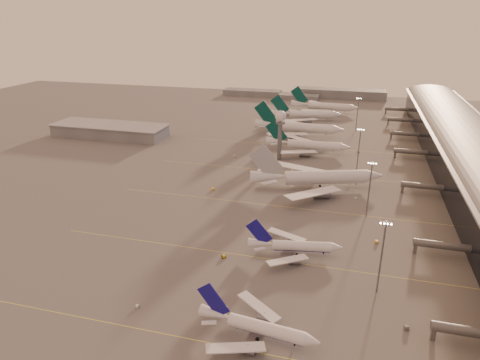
# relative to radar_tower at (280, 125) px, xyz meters

# --- Properties ---
(ground) EXTENTS (700.00, 700.00, 0.00)m
(ground) POSITION_rel_radar_tower_xyz_m (-5.00, -120.00, -20.95)
(ground) COLOR #524F4F
(ground) RESTS_ON ground
(taxiway_markings) EXTENTS (180.00, 185.25, 0.02)m
(taxiway_markings) POSITION_rel_radar_tower_xyz_m (25.00, -64.00, -20.94)
(taxiway_markings) COLOR #DDD84E
(taxiway_markings) RESTS_ON ground
(terminal) EXTENTS (57.00, 362.00, 23.04)m
(terminal) POSITION_rel_radar_tower_xyz_m (102.88, -9.91, -10.43)
(terminal) COLOR black
(terminal) RESTS_ON ground
(hangar) EXTENTS (82.00, 27.00, 8.50)m
(hangar) POSITION_rel_radar_tower_xyz_m (-125.00, 20.00, -16.63)
(hangar) COLOR slate
(hangar) RESTS_ON ground
(radar_tower) EXTENTS (6.40, 6.40, 31.10)m
(radar_tower) POSITION_rel_radar_tower_xyz_m (0.00, 0.00, 0.00)
(radar_tower) COLOR #5A5C62
(radar_tower) RESTS_ON ground
(mast_a) EXTENTS (3.60, 0.56, 25.00)m
(mast_a) POSITION_rel_radar_tower_xyz_m (53.00, -120.00, -7.21)
(mast_a) COLOR #5A5C62
(mast_a) RESTS_ON ground
(mast_b) EXTENTS (3.60, 0.56, 25.00)m
(mast_b) POSITION_rel_radar_tower_xyz_m (50.00, -65.00, -7.21)
(mast_b) COLOR #5A5C62
(mast_b) RESTS_ON ground
(mast_c) EXTENTS (3.60, 0.56, 25.00)m
(mast_c) POSITION_rel_radar_tower_xyz_m (45.00, -10.00, -7.21)
(mast_c) COLOR #5A5C62
(mast_c) RESTS_ON ground
(mast_d) EXTENTS (3.60, 0.56, 25.00)m
(mast_d) POSITION_rel_radar_tower_xyz_m (43.00, 80.00, -7.21)
(mast_d) COLOR #5A5C62
(mast_d) RESTS_ON ground
(distant_horizon) EXTENTS (165.00, 37.50, 9.00)m
(distant_horizon) POSITION_rel_radar_tower_xyz_m (-2.38, 205.14, -17.06)
(distant_horizon) COLOR slate
(distant_horizon) RESTS_ON ground
(narrowbody_near) EXTENTS (34.86, 27.69, 13.64)m
(narrowbody_near) POSITION_rel_radar_tower_xyz_m (21.20, -149.30, -18.19)
(narrowbody_near) COLOR white
(narrowbody_near) RESTS_ON ground
(narrowbody_mid) EXTENTS (34.72, 27.47, 13.67)m
(narrowbody_mid) POSITION_rel_radar_tower_xyz_m (24.68, -104.21, -18.18)
(narrowbody_mid) COLOR white
(narrowbody_mid) RESTS_ON ground
(widebody_white) EXTENTS (64.89, 51.16, 23.69)m
(widebody_white) POSITION_rel_radar_tower_xyz_m (26.15, -38.60, -16.84)
(widebody_white) COLOR white
(widebody_white) RESTS_ON ground
(greentail_a) EXTENTS (53.32, 43.06, 19.37)m
(greentail_a) POSITION_rel_radar_tower_xyz_m (14.63, 19.65, -17.53)
(greentail_a) COLOR white
(greentail_a) RESTS_ON ground
(greentail_b) EXTENTS (64.50, 52.13, 23.44)m
(greentail_b) POSITION_rel_radar_tower_xyz_m (3.75, 57.82, -16.81)
(greentail_b) COLOR white
(greentail_b) RESTS_ON ground
(greentail_c) EXTENTS (57.07, 45.59, 21.05)m
(greentail_c) POSITION_rel_radar_tower_xyz_m (3.84, 103.11, -17.23)
(greentail_c) COLOR white
(greentail_c) RESTS_ON ground
(greentail_d) EXTENTS (59.85, 48.27, 21.73)m
(greentail_d) POSITION_rel_radar_tower_xyz_m (14.98, 139.02, -17.11)
(greentail_d) COLOR white
(greentail_d) RESTS_ON ground
(gsv_truck_a) EXTENTS (5.03, 2.78, 1.92)m
(gsv_truck_a) POSITION_rel_radar_tower_xyz_m (-15.78, -146.75, -19.97)
(gsv_truck_a) COLOR silver
(gsv_truck_a) RESTS_ON ground
(gsv_catering_a) EXTENTS (6.19, 4.09, 4.68)m
(gsv_catering_a) POSITION_rel_radar_tower_xyz_m (60.76, -135.61, -18.61)
(gsv_catering_a) COLOR #56585B
(gsv_catering_a) RESTS_ON ground
(gsv_tug_mid) EXTENTS (3.51, 4.13, 1.01)m
(gsv_tug_mid) POSITION_rel_radar_tower_xyz_m (0.54, -113.38, -20.43)
(gsv_tug_mid) COLOR yellow
(gsv_tug_mid) RESTS_ON ground
(gsv_truck_b) EXTENTS (5.75, 2.39, 2.28)m
(gsv_truck_b) POSITION_rel_radar_tower_xyz_m (54.20, -88.19, -19.79)
(gsv_truck_b) COLOR yellow
(gsv_truck_b) RESTS_ON ground
(gsv_truck_c) EXTENTS (5.66, 5.77, 2.40)m
(gsv_truck_c) POSITION_rel_radar_tower_xyz_m (-22.80, -55.01, -19.72)
(gsv_truck_c) COLOR yellow
(gsv_truck_c) RESTS_ON ground
(gsv_catering_b) EXTENTS (5.04, 3.18, 3.83)m
(gsv_catering_b) POSITION_rel_radar_tower_xyz_m (45.42, -48.02, -19.04)
(gsv_catering_b) COLOR silver
(gsv_catering_b) RESTS_ON ground
(gsv_tug_far) EXTENTS (3.83, 3.99, 0.99)m
(gsv_tug_far) POSITION_rel_radar_tower_xyz_m (10.59, -19.36, -20.44)
(gsv_tug_far) COLOR silver
(gsv_tug_far) RESTS_ON ground
(gsv_truck_d) EXTENTS (3.87, 6.12, 2.33)m
(gsv_truck_d) POSITION_rel_radar_tower_xyz_m (-27.13, -1.83, -19.76)
(gsv_truck_d) COLOR silver
(gsv_truck_d) RESTS_ON ground
(gsv_tug_hangar) EXTENTS (3.32, 2.18, 0.90)m
(gsv_tug_hangar) POSITION_rel_radar_tower_xyz_m (45.78, 26.53, -20.48)
(gsv_tug_hangar) COLOR yellow
(gsv_tug_hangar) RESTS_ON ground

